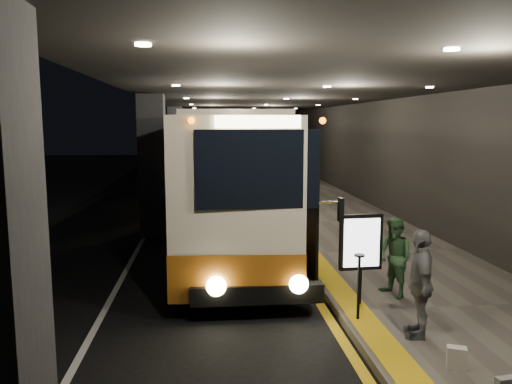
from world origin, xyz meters
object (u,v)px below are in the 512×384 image
passenger_boarding (312,226)px  passenger_waiting_green (395,258)px  info_sign (361,244)px  passenger_waiting_grey (420,283)px  bag_plain (456,358)px  stanchion_post (359,288)px  coach_main (237,185)px  coach_second (220,152)px

passenger_boarding → passenger_waiting_green: size_ratio=1.01×
passenger_waiting_green → info_sign: 0.95m
passenger_waiting_grey → bag_plain: size_ratio=5.45×
info_sign → stanchion_post: 0.96m
passenger_boarding → passenger_waiting_grey: bearing=-164.8°
passenger_waiting_green → bag_plain: passenger_waiting_green is taller
coach_main → bag_plain: size_ratio=37.15×
passenger_boarding → bag_plain: bearing=-165.7°
coach_second → info_sign: 21.04m
passenger_waiting_green → bag_plain: 3.00m
info_sign → bag_plain: bearing=-80.9°
stanchion_post → passenger_waiting_green: bearing=45.7°
passenger_boarding → passenger_waiting_green: passenger_boarding is taller
coach_main → stanchion_post: bearing=-70.7°
coach_main → bag_plain: bearing=-68.7°
coach_second → bag_plain: bearing=-80.3°
coach_main → bag_plain: (2.55, -7.97, -1.45)m
passenger_waiting_grey → stanchion_post: 1.10m
coach_main → bag_plain: coach_main is taller
coach_main → coach_second: size_ratio=0.98×
passenger_waiting_green → stanchion_post: size_ratio=1.36×
bag_plain → stanchion_post: bearing=114.0°
coach_second → passenger_boarding: (1.82, -17.52, -0.88)m
coach_second → passenger_boarding: size_ratio=7.72×
passenger_boarding → passenger_waiting_green: (1.00, -3.07, -0.01)m
coach_main → coach_second: 15.55m
passenger_waiting_grey → coach_main: bearing=-144.6°
passenger_waiting_green → bag_plain: (-0.22, -2.93, -0.62)m
info_sign → passenger_waiting_grey: bearing=-74.4°
stanchion_post → info_sign: bearing=71.0°
coach_second → passenger_waiting_grey: 22.56m
stanchion_post → coach_second: bearing=94.7°
passenger_boarding → bag_plain: passenger_boarding is taller
coach_main → coach_second: bearing=93.8°
passenger_waiting_green → info_sign: size_ratio=0.91×
coach_main → info_sign: coach_main is taller
passenger_boarding → stanchion_post: size_ratio=1.38×
coach_main → stanchion_post: 6.44m
coach_main → coach_second: coach_second is taller
passenger_boarding → passenger_waiting_grey: passenger_waiting_grey is taller
bag_plain → info_sign: info_sign is taller
passenger_boarding → bag_plain: (0.78, -6.00, -0.63)m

